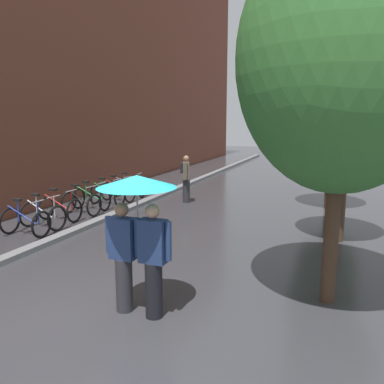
{
  "coord_description": "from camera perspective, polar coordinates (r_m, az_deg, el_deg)",
  "views": [
    {
      "loc": [
        3.14,
        -4.45,
        2.89
      ],
      "look_at": [
        0.19,
        3.35,
        1.35
      ],
      "focal_mm": 35.94,
      "sensor_mm": 36.0,
      "label": 1
    }
  ],
  "objects": [
    {
      "name": "parked_bicycle_1",
      "position": [
        11.18,
        -21.27,
        -3.26
      ],
      "size": [
        1.13,
        0.78,
        0.96
      ],
      "color": "black",
      "rests_on": "ground"
    },
    {
      "name": "building_facade",
      "position": [
        19.86,
        -22.6,
        20.08
      ],
      "size": [
        8.0,
        36.0,
        12.93
      ],
      "primitive_type": "cube",
      "color": "brown",
      "rests_on": "ground"
    },
    {
      "name": "street_tree_3",
      "position": [
        16.8,
        20.66,
        11.88
      ],
      "size": [
        2.6,
        2.6,
        5.03
      ],
      "color": "#473323",
      "rests_on": "ground"
    },
    {
      "name": "pedestrian_walking_midground",
      "position": [
        13.73,
        -0.92,
        2.13
      ],
      "size": [
        0.42,
        0.56,
        1.7
      ],
      "color": "#2D2D33",
      "rests_on": "ground"
    },
    {
      "name": "parked_bicycle_0",
      "position": [
        10.67,
        -23.5,
        -4.06
      ],
      "size": [
        1.09,
        0.71,
        0.96
      ],
      "color": "black",
      "rests_on": "ground"
    },
    {
      "name": "parked_bicycle_6",
      "position": [
        14.23,
        -10.85,
        0.1
      ],
      "size": [
        1.14,
        0.79,
        0.96
      ],
      "color": "black",
      "rests_on": "ground"
    },
    {
      "name": "street_tree_2",
      "position": [
        13.45,
        20.43,
        13.47
      ],
      "size": [
        2.49,
        2.49,
        5.34
      ],
      "color": "#473323",
      "rests_on": "ground"
    },
    {
      "name": "parked_bicycle_5",
      "position": [
        13.69,
        -12.46,
        -0.36
      ],
      "size": [
        1.1,
        0.73,
        0.96
      ],
      "color": "black",
      "rests_on": "ground"
    },
    {
      "name": "parked_bicycle_4",
      "position": [
        13.08,
        -14.69,
        -0.97
      ],
      "size": [
        1.09,
        0.72,
        0.96
      ],
      "color": "black",
      "rests_on": "ground"
    },
    {
      "name": "ground_plane",
      "position": [
        6.17,
        -13.42,
        -17.8
      ],
      "size": [
        80.0,
        80.0,
        0.0
      ],
      "primitive_type": "plane",
      "color": "#38383D"
    },
    {
      "name": "parked_bicycle_2",
      "position": [
        11.89,
        -18.98,
        -2.33
      ],
      "size": [
        1.08,
        0.71,
        0.96
      ],
      "color": "black",
      "rests_on": "ground"
    },
    {
      "name": "street_tree_1",
      "position": [
        9.77,
        21.93,
        12.06
      ],
      "size": [
        2.32,
        2.32,
        4.71
      ],
      "color": "#473323",
      "rests_on": "ground"
    },
    {
      "name": "parked_bicycle_3",
      "position": [
        12.45,
        -16.12,
        -1.6
      ],
      "size": [
        1.13,
        0.78,
        0.96
      ],
      "color": "black",
      "rests_on": "ground"
    },
    {
      "name": "street_tree_0",
      "position": [
        6.32,
        21.55,
        18.01
      ],
      "size": [
        3.14,
        3.14,
        5.81
      ],
      "color": "#473323",
      "rests_on": "ground"
    },
    {
      "name": "parked_bicycle_7",
      "position": [
        15.0,
        -9.28,
        0.67
      ],
      "size": [
        1.16,
        0.84,
        0.96
      ],
      "color": "black",
      "rests_on": "ground"
    },
    {
      "name": "couple_under_umbrella",
      "position": [
        5.69,
        -8.1,
        -4.44
      ],
      "size": [
        1.17,
        1.17,
        2.13
      ],
      "color": "#2D2D33",
      "rests_on": "ground"
    },
    {
      "name": "kerb_strip",
      "position": [
        16.03,
        -2.89,
        0.28
      ],
      "size": [
        0.3,
        36.0,
        0.12
      ],
      "primitive_type": "cube",
      "color": "slate",
      "rests_on": "ground"
    }
  ]
}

